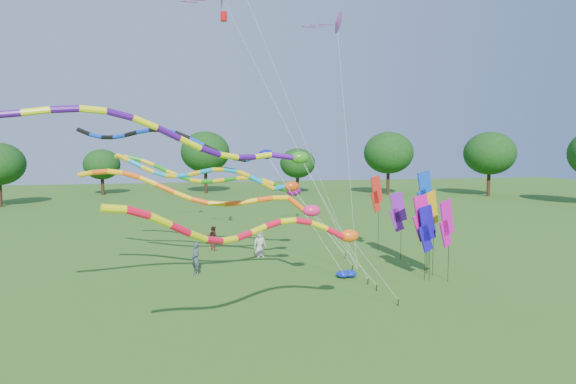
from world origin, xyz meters
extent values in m
plane|color=#275C18|center=(0.00, 0.00, 0.00)|extent=(160.00, 160.00, 0.00)
cylinder|color=#382314|center=(36.19, 40.00, 1.39)|extent=(0.50, 0.50, 2.79)
ellipsoid|color=#13380F|center=(36.19, 40.00, 5.04)|extent=(5.89, 5.89, 5.01)
cylinder|color=#382314|center=(26.04, 50.81, 1.53)|extent=(0.50, 0.50, 3.06)
ellipsoid|color=#13380F|center=(26.04, 50.81, 5.53)|extent=(6.46, 6.46, 5.49)
cylinder|color=#382314|center=(11.31, 52.59, 1.15)|extent=(0.50, 0.50, 2.29)
ellipsoid|color=#13380F|center=(11.31, 52.59, 4.14)|extent=(4.84, 4.84, 4.12)
cylinder|color=#382314|center=(-2.63, 52.46, 1.68)|extent=(0.50, 0.50, 3.35)
ellipsoid|color=#13380F|center=(-2.63, 52.46, 6.05)|extent=(7.07, 7.07, 6.01)
cylinder|color=#382314|center=(-15.66, 48.60, 1.76)|extent=(0.50, 0.50, 3.51)
ellipsoid|color=#13380F|center=(-15.66, 48.60, 6.34)|extent=(7.42, 7.42, 6.30)
cylinder|color=black|center=(2.37, -1.33, 0.15)|extent=(0.05, 0.05, 0.30)
cylinder|color=silver|center=(0.98, -1.93, 1.87)|extent=(0.02, 0.02, 4.39)
ellipsoid|color=#FE5B0D|center=(-0.40, -2.52, 3.47)|extent=(0.80, 0.51, 0.51)
cylinder|color=#FD0E2D|center=(-1.06, -2.70, 3.65)|extent=(0.23, 0.23, 0.78)
cylinder|color=#DEDF0B|center=(-1.75, -2.80, 3.97)|extent=(0.23, 0.23, 0.74)
cylinder|color=#FD0E2D|center=(-2.41, -2.93, 4.18)|extent=(0.23, 0.23, 0.69)
cylinder|color=#DEDF0B|center=(-3.06, -3.11, 4.24)|extent=(0.23, 0.23, 0.67)
cylinder|color=#FD0E2D|center=(-3.68, -3.34, 4.18)|extent=(0.23, 0.23, 0.67)
cylinder|color=#DEDF0B|center=(-4.27, -3.64, 4.04)|extent=(0.23, 0.23, 0.68)
cylinder|color=#FD0E2D|center=(-4.84, -4.00, 3.91)|extent=(0.23, 0.23, 0.68)
cylinder|color=#DEDF0B|center=(-5.38, -4.41, 3.87)|extent=(0.23, 0.23, 0.69)
cylinder|color=#FD0E2D|center=(-5.92, -4.84, 3.96)|extent=(0.23, 0.23, 0.71)
cylinder|color=#DEDF0B|center=(-6.45, -5.28, 4.19)|extent=(0.23, 0.23, 0.75)
cylinder|color=#FD0E2D|center=(-6.99, -5.70, 4.51)|extent=(0.23, 0.23, 0.77)
cylinder|color=#DEDF0B|center=(-7.55, -6.09, 4.86)|extent=(0.23, 0.23, 0.75)
cylinder|color=#FD0E2D|center=(-8.13, -6.42, 5.14)|extent=(0.23, 0.23, 0.70)
cylinder|color=#DEDF0B|center=(-8.73, -6.69, 5.30)|extent=(0.23, 0.23, 0.67)
cylinder|color=black|center=(2.34, 0.98, 0.15)|extent=(0.05, 0.05, 0.30)
cylinder|color=silver|center=(0.82, 1.42, 2.11)|extent=(0.02, 0.02, 4.84)
ellipsoid|color=#FF1C61|center=(-0.71, 1.86, 3.93)|extent=(0.89, 0.57, 0.57)
cylinder|color=#FF570D|center=(-1.35, 2.32, 4.22)|extent=(0.26, 0.26, 1.10)
cylinder|color=#FFB60D|center=(-2.04, 2.80, 4.49)|extent=(0.26, 0.26, 0.79)
cylinder|color=#FF570D|center=(-2.80, 3.01, 4.43)|extent=(0.26, 0.26, 0.80)
cylinder|color=#FFB60D|center=(-3.58, 3.15, 4.31)|extent=(0.26, 0.26, 0.81)
cylinder|color=#FF570D|center=(-4.37, 3.24, 4.22)|extent=(0.26, 0.26, 0.81)
cylinder|color=#FFB60D|center=(-5.18, 3.29, 4.23)|extent=(0.26, 0.26, 0.82)
cylinder|color=#FF570D|center=(-5.99, 3.32, 4.38)|extent=(0.26, 0.26, 0.84)
cylinder|color=#FFB60D|center=(-6.80, 3.36, 4.65)|extent=(0.26, 0.26, 0.88)
cylinder|color=#FF570D|center=(-7.60, 3.43, 5.01)|extent=(0.26, 0.26, 0.89)
cylinder|color=#FFB60D|center=(-8.39, 3.54, 5.37)|extent=(0.26, 0.26, 0.86)
cylinder|color=#FF570D|center=(-9.16, 3.72, 5.65)|extent=(0.26, 0.26, 0.82)
cylinder|color=#FFB60D|center=(-9.91, 3.96, 5.80)|extent=(0.26, 0.26, 0.80)
cylinder|color=#FF570D|center=(-10.65, 4.27, 5.81)|extent=(0.26, 0.26, 0.80)
cylinder|color=#FFB60D|center=(-11.37, 4.63, 5.71)|extent=(0.26, 0.26, 0.82)
cylinder|color=black|center=(2.35, 2.09, 0.15)|extent=(0.05, 0.05, 0.30)
cylinder|color=silver|center=(0.40, 1.50, 3.40)|extent=(0.02, 0.02, 7.46)
ellipsoid|color=#2E8818|center=(-1.56, 0.92, 6.52)|extent=(0.88, 0.56, 0.56)
cylinder|color=#450B83|center=(-2.39, 0.91, 6.59)|extent=(0.25, 0.25, 1.01)
cylinder|color=#F8FB0D|center=(-3.29, 0.81, 6.61)|extent=(0.25, 0.25, 0.91)
cylinder|color=#450B83|center=(-4.10, 0.40, 6.55)|extent=(0.25, 0.25, 0.91)
cylinder|color=#F8FB0D|center=(-4.91, -0.04, 6.61)|extent=(0.25, 0.25, 0.92)
cylinder|color=#450B83|center=(-5.71, -0.48, 6.81)|extent=(0.25, 0.25, 0.95)
cylinder|color=#F8FB0D|center=(-6.51, -0.90, 7.14)|extent=(0.25, 0.25, 0.98)
cylinder|color=#450B83|center=(-7.33, -1.29, 7.52)|extent=(0.25, 0.25, 0.98)
cylinder|color=#F8FB0D|center=(-8.17, -1.61, 7.89)|extent=(0.25, 0.25, 0.96)
cylinder|color=#450B83|center=(-9.02, -1.88, 8.16)|extent=(0.25, 0.25, 0.92)
cylinder|color=#F8FB0D|center=(-9.89, -2.08, 8.30)|extent=(0.25, 0.25, 0.90)
cylinder|color=#450B83|center=(-10.79, -2.22, 8.30)|extent=(0.25, 0.25, 0.91)
cylinder|color=#F8FB0D|center=(-11.69, -2.31, 8.20)|extent=(0.25, 0.25, 0.92)
cylinder|color=#450B83|center=(-12.60, -2.39, 8.09)|extent=(0.25, 0.25, 0.92)
cylinder|color=black|center=(1.50, 3.38, 0.15)|extent=(0.05, 0.05, 0.30)
cylinder|color=silver|center=(-0.49, 3.93, 3.46)|extent=(0.02, 0.02, 7.57)
ellipsoid|color=#0C12AB|center=(-2.47, 4.48, 6.63)|extent=(0.80, 0.51, 0.51)
cylinder|color=#0C37C7|center=(-3.15, 4.69, 6.47)|extent=(0.23, 0.23, 0.78)
cylinder|color=black|center=(-3.85, 4.80, 6.38)|extent=(0.23, 0.23, 0.75)
cylinder|color=#0C37C7|center=(-4.59, 4.81, 6.59)|extent=(0.23, 0.23, 0.78)
cylinder|color=black|center=(-5.31, 4.85, 6.90)|extent=(0.23, 0.23, 0.81)
cylinder|color=#0C37C7|center=(-6.03, 4.94, 7.27)|extent=(0.23, 0.23, 0.80)
cylinder|color=black|center=(-6.72, 5.09, 7.60)|extent=(0.23, 0.23, 0.77)
cylinder|color=#0C37C7|center=(-7.40, 5.30, 7.82)|extent=(0.23, 0.23, 0.73)
cylinder|color=black|center=(-8.06, 5.58, 7.89)|extent=(0.23, 0.23, 0.72)
cylinder|color=#0C37C7|center=(-8.71, 5.91, 7.84)|extent=(0.23, 0.23, 0.74)
cylinder|color=black|center=(-9.34, 6.28, 7.71)|extent=(0.23, 0.23, 0.75)
cylinder|color=#0C37C7|center=(-9.98, 6.65, 7.58)|extent=(0.23, 0.23, 0.74)
cylinder|color=black|center=(-10.61, 7.02, 7.53)|extent=(0.23, 0.23, 0.73)
cylinder|color=#0C37C7|center=(-11.26, 7.34, 7.61)|extent=(0.23, 0.23, 0.74)
cylinder|color=black|center=(-11.92, 7.62, 7.83)|extent=(0.23, 0.23, 0.77)
cylinder|color=black|center=(2.61, 5.01, 0.15)|extent=(0.05, 0.05, 0.30)
cylinder|color=silver|center=(0.88, 5.28, 2.56)|extent=(0.02, 0.02, 5.74)
ellipsoid|color=#EC440D|center=(-0.84, 5.54, 4.83)|extent=(0.87, 0.56, 0.56)
cylinder|color=#0B93C8|center=(-1.55, 5.45, 4.78)|extent=(0.25, 0.25, 0.78)
cylinder|color=#DFAB0B|center=(-2.24, 5.30, 4.91)|extent=(0.25, 0.25, 0.76)
cylinder|color=#0B93C8|center=(-2.90, 5.33, 5.27)|extent=(0.25, 0.25, 0.75)
cylinder|color=#DFAB0B|center=(-3.56, 5.42, 5.57)|extent=(0.25, 0.25, 0.71)
cylinder|color=#0B93C8|center=(-4.20, 5.58, 5.76)|extent=(0.25, 0.25, 0.68)
cylinder|color=#DFAB0B|center=(-4.84, 5.81, 5.80)|extent=(0.25, 0.25, 0.68)
cylinder|color=#0B93C8|center=(-5.46, 6.07, 5.72)|extent=(0.25, 0.25, 0.70)
cylinder|color=#DFAB0B|center=(-6.09, 6.36, 5.58)|extent=(0.25, 0.25, 0.71)
cylinder|color=#0B93C8|center=(-6.71, 6.65, 5.45)|extent=(0.25, 0.25, 0.69)
cylinder|color=#DFAB0B|center=(-7.34, 6.91, 5.43)|extent=(0.25, 0.25, 0.68)
cylinder|color=#0B93C8|center=(-7.98, 7.13, 5.53)|extent=(0.25, 0.25, 0.69)
cylinder|color=#DFAB0B|center=(-8.62, 7.29, 5.78)|extent=(0.25, 0.25, 0.73)
cylinder|color=#0B93C8|center=(-9.28, 7.38, 6.10)|extent=(0.25, 0.25, 0.75)
cylinder|color=#DFAB0B|center=(-9.94, 7.40, 6.44)|extent=(0.25, 0.25, 0.74)
cylinder|color=black|center=(3.24, 7.99, 0.15)|extent=(0.05, 0.05, 0.30)
cylinder|color=silver|center=(1.69, 8.54, 2.26)|extent=(0.02, 0.02, 5.15)
ellipsoid|color=#7F0B72|center=(0.15, 9.09, 4.24)|extent=(0.96, 0.62, 0.62)
cylinder|color=#1A9013|center=(-0.66, 9.09, 4.47)|extent=(0.28, 0.28, 1.09)
cylinder|color=#F0B30C|center=(-1.51, 9.14, 4.83)|extent=(0.28, 0.28, 0.86)
cylinder|color=#1A9013|center=(-2.25, 9.51, 5.02)|extent=(0.28, 0.28, 0.84)
cylinder|color=#F0B30C|center=(-2.98, 9.92, 5.06)|extent=(0.28, 0.28, 0.84)
cylinder|color=#1A9013|center=(-3.69, 10.37, 4.98)|extent=(0.28, 0.28, 0.85)
cylinder|color=#F0B30C|center=(-4.39, 10.82, 4.87)|extent=(0.28, 0.28, 0.85)
cylinder|color=#1A9013|center=(-5.10, 11.27, 4.79)|extent=(0.28, 0.28, 0.84)
cylinder|color=#F0B30C|center=(-5.83, 11.68, 4.82)|extent=(0.28, 0.28, 0.83)
cylinder|color=#1A9013|center=(-6.57, 12.04, 4.99)|extent=(0.28, 0.28, 0.86)
cylinder|color=#F0B30C|center=(-7.33, 12.34, 5.28)|extent=(0.28, 0.28, 0.89)
cylinder|color=#1A9013|center=(-8.12, 12.57, 5.64)|extent=(0.28, 0.28, 0.91)
cylinder|color=#F0B30C|center=(-8.93, 12.75, 6.00)|extent=(0.28, 0.28, 0.89)
cylinder|color=#1A9013|center=(-9.75, 12.87, 6.26)|extent=(0.28, 0.28, 0.86)
cylinder|color=#F0B30C|center=(-10.58, 12.97, 6.39)|extent=(0.28, 0.28, 0.84)
cylinder|color=black|center=(2.50, 4.00, 0.15)|extent=(0.04, 0.04, 0.30)
cylinder|color=silver|center=(-0.97, 5.61, 7.83)|extent=(0.01, 0.01, 16.89)
cube|color=purple|center=(-6.24, 7.22, 14.97)|extent=(0.90, 0.12, 0.04)
cylinder|color=red|center=(-4.34, 7.22, 14.26)|extent=(0.36, 0.36, 0.50)
cylinder|color=black|center=(2.50, 4.00, 0.15)|extent=(0.04, 0.04, 0.30)
cylinder|color=silver|center=(-2.99, 2.49, 12.16)|extent=(0.01, 0.01, 26.32)
cylinder|color=black|center=(2.50, 4.00, 0.15)|extent=(0.04, 0.04, 0.30)
cylinder|color=silver|center=(2.61, 6.24, 7.48)|extent=(0.01, 0.01, 15.04)
cone|color=purple|center=(2.72, 8.47, 14.66)|extent=(1.26, 1.38, 1.50)
cube|color=purple|center=(2.02, 8.47, 14.51)|extent=(0.90, 0.12, 0.04)
cube|color=purple|center=(1.47, 8.47, 14.39)|extent=(0.90, 0.12, 0.04)
cube|color=purple|center=(0.92, 8.47, 14.27)|extent=(0.90, 0.12, 0.04)
cylinder|color=black|center=(6.56, 3.60, 1.91)|extent=(0.02, 0.02, 3.81)
cube|color=#1ABC56|center=(6.36, 3.53, 3.21)|extent=(1.11, 0.47, 1.93)
cube|color=#1ABC56|center=(6.28, 3.50, 2.41)|extent=(0.97, 0.42, 1.51)
cylinder|color=black|center=(6.60, 1.62, 2.00)|extent=(0.02, 0.02, 4.00)
cube|color=#CD0B9A|center=(6.40, 1.54, 3.40)|extent=(1.10, 0.51, 1.93)
cube|color=#CD0B9A|center=(6.32, 1.51, 2.60)|extent=(0.96, 0.45, 1.51)
cylinder|color=black|center=(6.34, 3.37, 2.70)|extent=(0.02, 0.02, 5.39)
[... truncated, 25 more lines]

